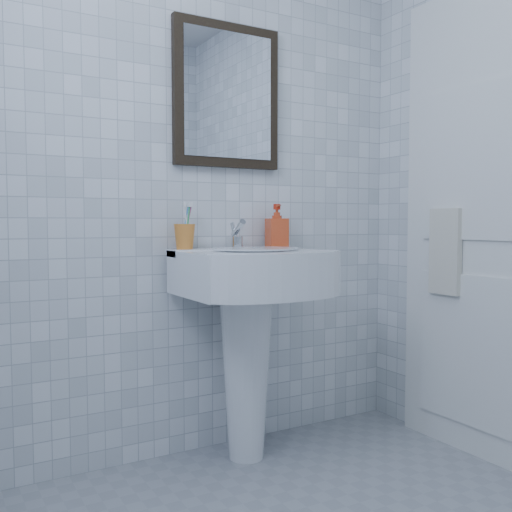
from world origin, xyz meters
TOP-DOWN VIEW (x-y plane):
  - wall_back at (0.00, 1.20)m, footprint 2.20×0.02m
  - washbasin at (0.20, 0.99)m, footprint 0.58×0.43m
  - faucet at (0.20, 1.09)m, footprint 0.05×0.11m
  - toothbrush_cup at (-0.03, 1.11)m, footprint 0.10×0.10m
  - soap_dispenser at (0.42, 1.12)m, footprint 0.10×0.10m
  - wall_mirror at (0.20, 1.18)m, footprint 0.50×0.04m
  - bathroom_door at (1.08, 0.55)m, footprint 0.04×0.80m
  - towel_ring at (1.06, 0.70)m, footprint 0.01×0.18m
  - hand_towel at (1.04, 0.70)m, footprint 0.03×0.16m

SIDE VIEW (x-z plane):
  - washbasin at x=0.20m, z-range 0.15..1.05m
  - hand_towel at x=1.04m, z-range 0.68..1.06m
  - faucet at x=0.20m, z-range 0.87..1.00m
  - toothbrush_cup at x=-0.03m, z-range 0.89..0.99m
  - soap_dispenser at x=0.42m, z-range 0.89..1.08m
  - bathroom_door at x=1.08m, z-range 0.00..2.00m
  - towel_ring at x=1.06m, z-range 0.96..1.14m
  - wall_back at x=0.00m, z-range 0.00..2.50m
  - wall_mirror at x=0.20m, z-range 1.24..1.86m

